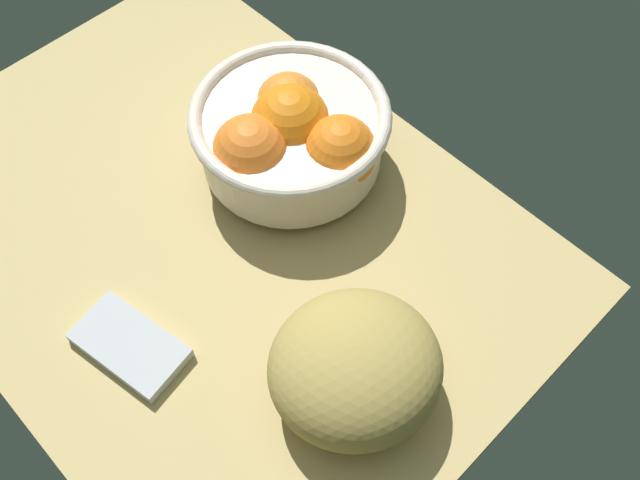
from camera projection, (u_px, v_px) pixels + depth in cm
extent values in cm
cube|color=tan|center=(211.00, 233.00, 79.92)|extent=(73.26, 53.28, 3.00)
cylinder|color=beige|center=(293.00, 159.00, 82.54)|extent=(8.22, 8.22, 1.53)
cylinder|color=beige|center=(291.00, 136.00, 79.05)|extent=(20.35, 20.35, 6.69)
torus|color=beige|center=(290.00, 116.00, 76.20)|extent=(21.95, 21.95, 1.60)
sphere|color=orange|center=(289.00, 106.00, 79.18)|extent=(7.52, 7.52, 7.52)
sphere|color=orange|center=(252.00, 154.00, 75.40)|extent=(8.45, 8.45, 8.45)
sphere|color=orange|center=(340.00, 152.00, 75.65)|extent=(8.00, 8.00, 8.00)
sphere|color=orange|center=(291.00, 125.00, 77.44)|extent=(8.88, 8.88, 8.88)
sphere|color=orange|center=(291.00, 125.00, 77.48)|extent=(8.62, 8.62, 8.62)
ellipsoid|color=#AD944B|center=(355.00, 368.00, 64.55)|extent=(20.56, 20.94, 10.19)
cube|color=#B3B9C0|center=(130.00, 345.00, 70.36)|extent=(12.13, 8.08, 1.49)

